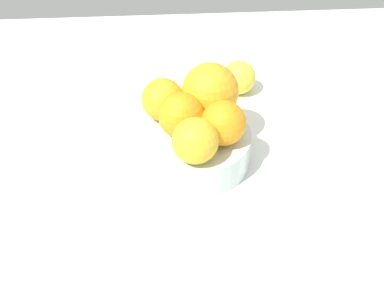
{
  "coord_description": "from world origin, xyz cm",
  "views": [
    {
      "loc": [
        47.81,
        -3.64,
        41.62
      ],
      "look_at": [
        0.0,
        0.0,
        2.95
      ],
      "focal_mm": 40.13,
      "sensor_mm": 36.0,
      "label": 1
    }
  ],
  "objects_px": {
    "orange_in_bowl_1": "(181,117)",
    "orange_loose_0": "(239,78)",
    "fruit_bowl": "(192,147)",
    "orange_in_bowl_3": "(197,141)",
    "orange_in_bowl_2": "(210,92)",
    "orange_in_bowl_0": "(223,123)",
    "orange_in_bowl_4": "(163,100)"
  },
  "relations": [
    {
      "from": "orange_in_bowl_1",
      "to": "orange_loose_0",
      "type": "distance_m",
      "value": 0.22
    },
    {
      "from": "fruit_bowl",
      "to": "orange_in_bowl_3",
      "type": "height_order",
      "value": "orange_in_bowl_3"
    },
    {
      "from": "orange_in_bowl_2",
      "to": "orange_loose_0",
      "type": "bearing_deg",
      "value": 154.0
    },
    {
      "from": "fruit_bowl",
      "to": "orange_loose_0",
      "type": "height_order",
      "value": "orange_loose_0"
    },
    {
      "from": "orange_in_bowl_0",
      "to": "orange_in_bowl_2",
      "type": "distance_m",
      "value": 0.06
    },
    {
      "from": "fruit_bowl",
      "to": "orange_in_bowl_2",
      "type": "height_order",
      "value": "orange_in_bowl_2"
    },
    {
      "from": "orange_in_bowl_1",
      "to": "orange_in_bowl_3",
      "type": "height_order",
      "value": "orange_in_bowl_1"
    },
    {
      "from": "orange_in_bowl_3",
      "to": "orange_in_bowl_4",
      "type": "bearing_deg",
      "value": -156.83
    },
    {
      "from": "orange_in_bowl_2",
      "to": "orange_in_bowl_0",
      "type": "bearing_deg",
      "value": 9.86
    },
    {
      "from": "orange_in_bowl_2",
      "to": "orange_loose_0",
      "type": "relative_size",
      "value": 1.37
    },
    {
      "from": "orange_in_bowl_4",
      "to": "fruit_bowl",
      "type": "bearing_deg",
      "value": 43.02
    },
    {
      "from": "fruit_bowl",
      "to": "orange_loose_0",
      "type": "xyz_separation_m",
      "value": [
        -0.18,
        0.1,
        0.01
      ]
    },
    {
      "from": "orange_in_bowl_0",
      "to": "orange_in_bowl_2",
      "type": "relative_size",
      "value": 0.75
    },
    {
      "from": "orange_in_bowl_4",
      "to": "orange_loose_0",
      "type": "height_order",
      "value": "orange_in_bowl_4"
    },
    {
      "from": "fruit_bowl",
      "to": "orange_in_bowl_3",
      "type": "distance_m",
      "value": 0.08
    },
    {
      "from": "orange_in_bowl_1",
      "to": "orange_loose_0",
      "type": "height_order",
      "value": "orange_in_bowl_1"
    },
    {
      "from": "orange_in_bowl_0",
      "to": "orange_in_bowl_3",
      "type": "bearing_deg",
      "value": -47.56
    },
    {
      "from": "fruit_bowl",
      "to": "orange_in_bowl_4",
      "type": "height_order",
      "value": "orange_in_bowl_4"
    },
    {
      "from": "orange_in_bowl_3",
      "to": "orange_in_bowl_4",
      "type": "xyz_separation_m",
      "value": [
        -0.1,
        -0.04,
        0.0
      ]
    },
    {
      "from": "orange_in_bowl_0",
      "to": "orange_in_bowl_1",
      "type": "xyz_separation_m",
      "value": [
        -0.02,
        -0.06,
        0.0
      ]
    },
    {
      "from": "orange_in_bowl_4",
      "to": "orange_loose_0",
      "type": "relative_size",
      "value": 1.03
    },
    {
      "from": "fruit_bowl",
      "to": "orange_in_bowl_1",
      "type": "bearing_deg",
      "value": -72.58
    },
    {
      "from": "fruit_bowl",
      "to": "orange_in_bowl_1",
      "type": "relative_size",
      "value": 2.64
    },
    {
      "from": "orange_in_bowl_3",
      "to": "orange_loose_0",
      "type": "bearing_deg",
      "value": 158.24
    },
    {
      "from": "orange_in_bowl_1",
      "to": "orange_in_bowl_3",
      "type": "xyz_separation_m",
      "value": [
        0.05,
        0.02,
        -0.0
      ]
    },
    {
      "from": "fruit_bowl",
      "to": "orange_in_bowl_1",
      "type": "xyz_separation_m",
      "value": [
        0.0,
        -0.02,
        0.06
      ]
    },
    {
      "from": "orange_in_bowl_0",
      "to": "orange_in_bowl_3",
      "type": "relative_size",
      "value": 1.02
    },
    {
      "from": "orange_in_bowl_0",
      "to": "orange_loose_0",
      "type": "height_order",
      "value": "orange_in_bowl_0"
    },
    {
      "from": "orange_in_bowl_0",
      "to": "orange_in_bowl_3",
      "type": "distance_m",
      "value": 0.05
    },
    {
      "from": "orange_in_bowl_1",
      "to": "orange_in_bowl_3",
      "type": "relative_size",
      "value": 1.05
    },
    {
      "from": "orange_in_bowl_4",
      "to": "orange_in_bowl_0",
      "type": "bearing_deg",
      "value": 51.46
    },
    {
      "from": "fruit_bowl",
      "to": "orange_in_bowl_3",
      "type": "bearing_deg",
      "value": 2.81
    }
  ]
}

